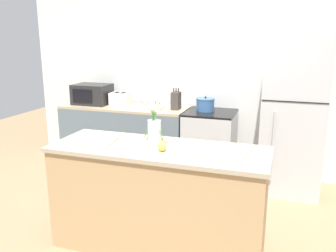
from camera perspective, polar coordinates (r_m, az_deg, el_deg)
ground_plane at (r=3.30m, az=-1.46°, el=-18.55°), size 10.00×10.00×0.00m
back_wall at (r=4.73m, az=6.85°, el=8.78°), size 5.20×0.08×2.70m
kitchen_island at (r=3.08m, az=-1.51°, el=-11.43°), size 1.80×0.66×0.90m
back_counter at (r=4.86m, az=-6.81°, el=-1.96°), size 1.68×0.60×0.89m
stove_range at (r=4.50m, az=6.70°, el=-3.27°), size 0.60×0.61×0.89m
refrigerator at (r=4.30m, az=19.36°, el=1.54°), size 0.68×0.67×1.81m
flower_vase at (r=2.89m, az=-2.28°, el=-0.09°), size 0.21×0.15×0.43m
pear_figurine at (r=2.80m, az=-0.95°, el=-3.23°), size 0.07×0.07×0.11m
plate_setting_left at (r=3.12m, az=-11.41°, el=-2.35°), size 0.34×0.34×0.02m
plate_setting_right at (r=2.75m, az=9.20°, el=-4.46°), size 0.34×0.34×0.02m
toaster at (r=4.80m, az=-7.66°, el=4.32°), size 0.28×0.18×0.17m
cooking_pot at (r=4.42m, az=6.00°, el=3.46°), size 0.23×0.23×0.18m
microwave at (r=4.95m, az=-12.05°, el=5.02°), size 0.48×0.37×0.27m
knife_block at (r=4.48m, az=1.29°, el=4.08°), size 0.10×0.14×0.27m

